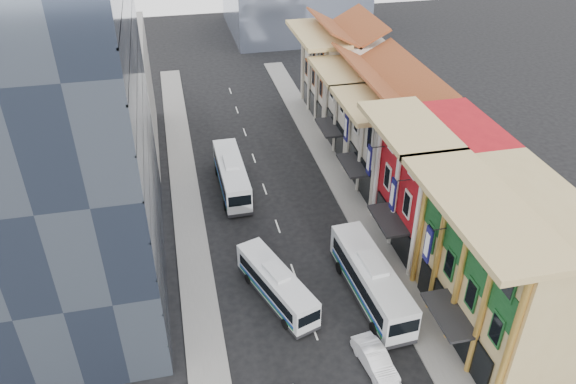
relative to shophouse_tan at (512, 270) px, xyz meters
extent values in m
cube|color=slate|center=(-5.50, 17.00, -5.92)|extent=(3.00, 90.00, 0.15)
cube|color=slate|center=(-22.50, 17.00, -5.92)|extent=(3.00, 90.00, 0.15)
cube|color=tan|center=(0.00, 0.00, 0.00)|extent=(8.00, 14.00, 12.00)
cube|color=#A91319|center=(0.00, 12.00, 0.00)|extent=(8.00, 10.00, 12.00)
cube|color=beige|center=(0.00, 21.50, -1.00)|extent=(8.00, 9.00, 10.00)
cube|color=beige|center=(0.00, 30.50, -1.00)|extent=(8.00, 9.00, 10.00)
cube|color=beige|center=(0.00, 41.00, -0.50)|extent=(8.00, 12.00, 11.00)
cube|color=#384358|center=(-31.00, 14.00, 9.00)|extent=(12.00, 26.00, 30.00)
cube|color=gray|center=(-30.00, 37.00, 1.00)|extent=(10.00, 18.00, 14.00)
imported|color=silver|center=(-10.63, -1.47, -5.21)|extent=(2.36, 4.97, 1.58)
camera|label=1|loc=(-22.77, -26.84, 27.01)|focal=35.00mm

